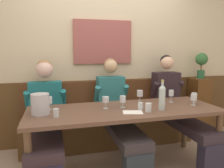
% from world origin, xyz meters
% --- Properties ---
extents(room_wall_back, '(6.80, 0.12, 2.80)m').
position_xyz_m(room_wall_back, '(-0.00, 1.09, 1.40)').
color(room_wall_back, beige).
rests_on(room_wall_back, ground).
extents(wood_wainscot_panel, '(6.80, 0.03, 0.95)m').
position_xyz_m(wood_wainscot_panel, '(0.00, 1.04, 0.47)').
color(wood_wainscot_panel, '#54381C').
rests_on(wood_wainscot_panel, ground).
extents(wall_bench, '(2.49, 0.42, 0.94)m').
position_xyz_m(wall_bench, '(0.00, 0.83, 0.28)').
color(wall_bench, '#54381C').
rests_on(wall_bench, ground).
extents(dining_table, '(2.19, 0.81, 0.73)m').
position_xyz_m(dining_table, '(0.00, 0.12, 0.65)').
color(dining_table, brown).
rests_on(dining_table, ground).
extents(person_right_seat, '(0.53, 1.27, 1.27)m').
position_xyz_m(person_right_seat, '(-0.89, 0.44, 0.61)').
color(person_right_seat, '#29283F').
rests_on(person_right_seat, ground).
extents(person_left_seat, '(0.49, 1.26, 1.28)m').
position_xyz_m(person_left_seat, '(0.01, 0.44, 0.61)').
color(person_left_seat, '#2A333D').
rests_on(person_left_seat, ground).
extents(person_center_right_seat, '(0.49, 1.27, 1.33)m').
position_xyz_m(person_center_right_seat, '(0.89, 0.47, 0.64)').
color(person_center_right_seat, '#2A2839').
rests_on(person_center_right_seat, ground).
extents(ice_bucket, '(0.19, 0.19, 0.22)m').
position_xyz_m(ice_bucket, '(-0.92, 0.13, 0.84)').
color(ice_bucket, '#BBBCC2').
rests_on(ice_bucket, dining_table).
extents(wine_bottle_amber_mid, '(0.07, 0.07, 0.34)m').
position_xyz_m(wine_bottle_amber_mid, '(0.38, -0.04, 0.88)').
color(wine_bottle_amber_mid, silver).
rests_on(wine_bottle_amber_mid, dining_table).
extents(wine_glass_center_rear, '(0.07, 0.07, 0.15)m').
position_xyz_m(wine_glass_center_rear, '(-0.84, 0.30, 0.83)').
color(wine_glass_center_rear, silver).
rests_on(wine_glass_center_rear, dining_table).
extents(wine_glass_near_bucket, '(0.08, 0.08, 0.14)m').
position_xyz_m(wine_glass_near_bucket, '(0.31, 0.44, 0.83)').
color(wine_glass_near_bucket, silver).
rests_on(wine_glass_near_bucket, dining_table).
extents(wine_glass_mid_right, '(0.06, 0.06, 0.16)m').
position_xyz_m(wine_glass_mid_right, '(0.67, 0.27, 0.84)').
color(wine_glass_mid_right, silver).
rests_on(wine_glass_mid_right, dining_table).
extents(wine_glass_right_end, '(0.08, 0.08, 0.14)m').
position_xyz_m(wine_glass_right_end, '(-0.21, 0.18, 0.84)').
color(wine_glass_right_end, silver).
rests_on(wine_glass_right_end, dining_table).
extents(wine_glass_center_front, '(0.07, 0.07, 0.14)m').
position_xyz_m(wine_glass_center_front, '(-0.01, 0.17, 0.83)').
color(wine_glass_center_front, silver).
rests_on(wine_glass_center_front, dining_table).
extents(wine_glass_by_bottle, '(0.08, 0.08, 0.13)m').
position_xyz_m(wine_glass_by_bottle, '(0.85, 0.05, 0.82)').
color(wine_glass_by_bottle, silver).
rests_on(wine_glass_by_bottle, dining_table).
extents(wine_glass_left_end, '(0.07, 0.07, 0.13)m').
position_xyz_m(wine_glass_left_end, '(0.95, 0.17, 0.82)').
color(wine_glass_left_end, silver).
rests_on(wine_glass_left_end, dining_table).
extents(water_tumbler_left, '(0.07, 0.07, 0.10)m').
position_xyz_m(water_tumbler_left, '(0.20, -0.08, 0.78)').
color(water_tumbler_left, silver).
rests_on(water_tumbler_left, dining_table).
extents(water_tumbler_center, '(0.06, 0.06, 0.09)m').
position_xyz_m(water_tumbler_center, '(-0.77, -0.01, 0.78)').
color(water_tumbler_center, silver).
rests_on(water_tumbler_center, dining_table).
extents(water_tumbler_right, '(0.06, 0.06, 0.08)m').
position_xyz_m(water_tumbler_right, '(0.16, 0.03, 0.77)').
color(water_tumbler_right, silver).
rests_on(water_tumbler_right, dining_table).
extents(tasting_sheet_left_guest, '(0.24, 0.20, 0.00)m').
position_xyz_m(tasting_sheet_left_guest, '(0.03, -0.05, 0.74)').
color(tasting_sheet_left_guest, white).
rests_on(tasting_sheet_left_guest, dining_table).
extents(corner_pedestal, '(0.28, 0.28, 0.94)m').
position_xyz_m(corner_pedestal, '(1.54, 0.86, 0.47)').
color(corner_pedestal, '#583415').
rests_on(corner_pedestal, ground).
extents(potted_plant, '(0.19, 0.19, 0.41)m').
position_xyz_m(potted_plant, '(1.54, 0.86, 1.21)').
color(potted_plant, '#285D39').
rests_on(potted_plant, corner_pedestal).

